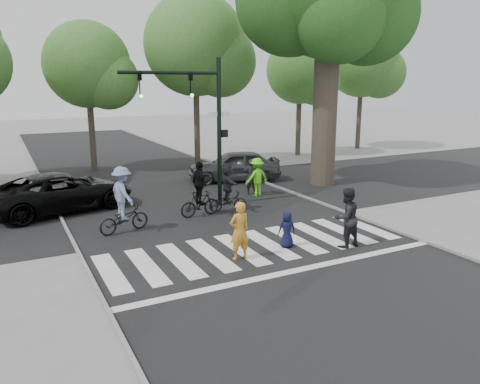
# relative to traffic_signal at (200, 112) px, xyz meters

# --- Properties ---
(ground) EXTENTS (120.00, 120.00, 0.00)m
(ground) POSITION_rel_traffic_signal_xyz_m (-0.35, -6.20, -3.90)
(ground) COLOR gray
(ground) RESTS_ON ground
(road_stem) EXTENTS (10.00, 70.00, 0.01)m
(road_stem) POSITION_rel_traffic_signal_xyz_m (-0.35, -1.20, -3.90)
(road_stem) COLOR black
(road_stem) RESTS_ON ground
(road_cross) EXTENTS (70.00, 10.00, 0.01)m
(road_cross) POSITION_rel_traffic_signal_xyz_m (-0.35, 1.80, -3.89)
(road_cross) COLOR black
(road_cross) RESTS_ON ground
(curb_left) EXTENTS (0.10, 70.00, 0.10)m
(curb_left) POSITION_rel_traffic_signal_xyz_m (-5.40, -1.20, -3.85)
(curb_left) COLOR gray
(curb_left) RESTS_ON ground
(curb_right) EXTENTS (0.10, 70.00, 0.10)m
(curb_right) POSITION_rel_traffic_signal_xyz_m (4.70, -1.20, -3.85)
(curb_right) COLOR gray
(curb_right) RESTS_ON ground
(crosswalk) EXTENTS (10.00, 3.85, 0.01)m
(crosswalk) POSITION_rel_traffic_signal_xyz_m (-0.35, -5.54, -3.89)
(crosswalk) COLOR silver
(crosswalk) RESTS_ON ground
(traffic_signal) EXTENTS (4.45, 0.29, 6.00)m
(traffic_signal) POSITION_rel_traffic_signal_xyz_m (0.00, 0.00, 0.00)
(traffic_signal) COLOR black
(traffic_signal) RESTS_ON ground
(bg_tree_2) EXTENTS (5.04, 4.80, 8.40)m
(bg_tree_2) POSITION_rel_traffic_signal_xyz_m (-2.11, 10.42, 1.88)
(bg_tree_2) COLOR brown
(bg_tree_2) RESTS_ON ground
(bg_tree_3) EXTENTS (6.30, 6.00, 10.20)m
(bg_tree_3) POSITION_rel_traffic_signal_xyz_m (3.95, 9.07, 3.04)
(bg_tree_3) COLOR brown
(bg_tree_3) RESTS_ON ground
(bg_tree_4) EXTENTS (4.83, 4.60, 8.15)m
(bg_tree_4) POSITION_rel_traffic_signal_xyz_m (11.88, 9.93, 1.73)
(bg_tree_4) COLOR brown
(bg_tree_4) RESTS_ON ground
(bg_tree_5) EXTENTS (5.67, 5.40, 9.30)m
(bg_tree_5) POSITION_rel_traffic_signal_xyz_m (17.92, 10.50, 2.46)
(bg_tree_5) COLOR brown
(bg_tree_5) RESTS_ON ground
(pedestrian_woman) EXTENTS (0.66, 0.46, 1.74)m
(pedestrian_woman) POSITION_rel_traffic_signal_xyz_m (-1.27, -5.91, -3.03)
(pedestrian_woman) COLOR orange
(pedestrian_woman) RESTS_ON ground
(pedestrian_child) EXTENTS (0.64, 0.49, 1.16)m
(pedestrian_child) POSITION_rel_traffic_signal_xyz_m (0.51, -5.68, -3.32)
(pedestrian_child) COLOR #101235
(pedestrian_child) RESTS_ON ground
(pedestrian_adult) EXTENTS (0.96, 0.77, 1.90)m
(pedestrian_adult) POSITION_rel_traffic_signal_xyz_m (2.17, -6.47, -2.95)
(pedestrian_adult) COLOR black
(pedestrian_adult) RESTS_ON ground
(cyclist_left) EXTENTS (1.91, 1.30, 2.29)m
(cyclist_left) POSITION_rel_traffic_signal_xyz_m (-3.64, -1.82, -2.91)
(cyclist_left) COLOR black
(cyclist_left) RESTS_ON ground
(cyclist_mid) EXTENTS (1.67, 1.03, 2.14)m
(cyclist_mid) POSITION_rel_traffic_signal_xyz_m (-0.55, -1.19, -3.02)
(cyclist_mid) COLOR black
(cyclist_mid) RESTS_ON ground
(cyclist_right) EXTENTS (1.60, 1.49, 1.94)m
(cyclist_right) POSITION_rel_traffic_signal_xyz_m (0.71, -1.05, -3.04)
(cyclist_right) COLOR black
(cyclist_right) RESTS_ON ground
(car_suv) EXTENTS (6.06, 3.91, 1.55)m
(car_suv) POSITION_rel_traffic_signal_xyz_m (-5.15, 2.06, -3.12)
(car_suv) COLOR black
(car_suv) RESTS_ON ground
(car_grey) EXTENTS (5.11, 3.30, 1.62)m
(car_grey) POSITION_rel_traffic_signal_xyz_m (3.57, 4.10, -3.09)
(car_grey) COLOR #393A3E
(car_grey) RESTS_ON ground
(bystander_hivis) EXTENTS (1.16, 0.73, 1.73)m
(bystander_hivis) POSITION_rel_traffic_signal_xyz_m (3.03, 0.71, -3.04)
(bystander_hivis) COLOR #62EA19
(bystander_hivis) RESTS_ON ground
(bystander_dark) EXTENTS (0.72, 0.62, 1.66)m
(bystander_dark) POSITION_rel_traffic_signal_xyz_m (2.92, 1.06, -3.07)
(bystander_dark) COLOR black
(bystander_dark) RESTS_ON ground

